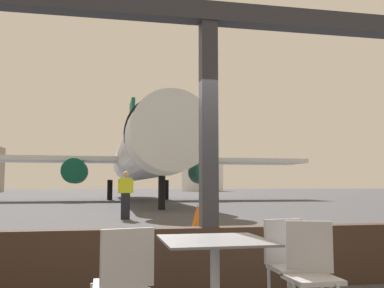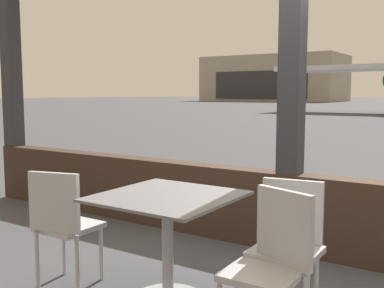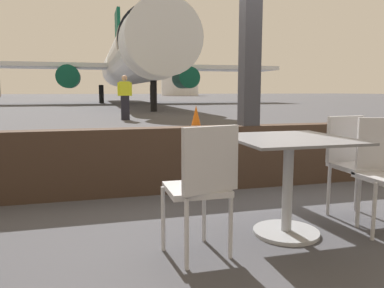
{
  "view_description": "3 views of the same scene",
  "coord_description": "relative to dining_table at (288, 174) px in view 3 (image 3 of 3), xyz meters",
  "views": [
    {
      "loc": [
        -1.22,
        -5.12,
        1.22
      ],
      "look_at": [
        3.46,
        18.4,
        3.51
      ],
      "focal_mm": 40.8,
      "sensor_mm": 36.0,
      "label": 1
    },
    {
      "loc": [
        1.5,
        -3.97,
        1.47
      ],
      "look_at": [
        -0.08,
        -1.54,
        1.14
      ],
      "focal_mm": 42.46,
      "sensor_mm": 36.0,
      "label": 2
    },
    {
      "loc": [
        -1.77,
        -4.09,
        1.13
      ],
      "look_at": [
        -1.1,
        -1.57,
        0.76
      ],
      "focal_mm": 35.38,
      "sensor_mm": 36.0,
      "label": 3
    }
  ],
  "objects": [
    {
      "name": "ground_plane",
      "position": [
        0.31,
        41.5,
        -0.49
      ],
      "size": [
        220.0,
        220.0,
        0.0
      ],
      "primitive_type": "plane",
      "color": "#424247"
    },
    {
      "name": "airplane",
      "position": [
        1.9,
        30.63,
        3.12
      ],
      "size": [
        28.49,
        31.88,
        10.55
      ],
      "color": "silver",
      "rests_on": "ground"
    },
    {
      "name": "ground_crew_worker",
      "position": [
        -0.18,
        12.45,
        0.42
      ],
      "size": [
        0.55,
        0.23,
        1.74
      ],
      "color": "black",
      "rests_on": "ground"
    },
    {
      "name": "fuel_storage_tank",
      "position": [
        19.61,
        88.12,
        2.49
      ],
      "size": [
        9.01,
        9.01,
        5.95
      ],
      "primitive_type": "cylinder",
      "color": "white",
      "rests_on": "ground"
    },
    {
      "name": "traffic_cone",
      "position": [
        1.78,
        9.11,
        -0.17
      ],
      "size": [
        0.36,
        0.36,
        0.68
      ],
      "color": "orange",
      "rests_on": "ground"
    },
    {
      "name": "window_frame",
      "position": [
        0.31,
        1.5,
        0.71
      ],
      "size": [
        8.35,
        0.24,
        3.48
      ],
      "color": "#38281E",
      "rests_on": "ground"
    },
    {
      "name": "cafe_chair_window_left",
      "position": [
        0.78,
        0.26,
        0.06
      ],
      "size": [
        0.44,
        0.44,
        0.9
      ],
      "color": "#B2B2B7",
      "rests_on": "ground"
    },
    {
      "name": "cafe_chair_window_right",
      "position": [
        -0.77,
        -0.26,
        0.06
      ],
      "size": [
        0.47,
        0.47,
        0.91
      ],
      "color": "#B2B2B7",
      "rests_on": "ground"
    },
    {
      "name": "dining_table",
      "position": [
        0.0,
        0.0,
        0.0
      ],
      "size": [
        0.89,
        0.89,
        0.77
      ],
      "color": "slate",
      "rests_on": "ground"
    }
  ]
}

